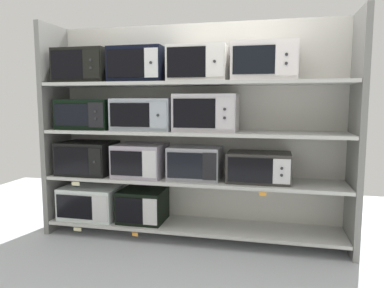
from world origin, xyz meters
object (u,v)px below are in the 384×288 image
object	(u,v)px
microwave_3	(141,160)
microwave_5	(259,167)
microwave_4	(195,163)
microwave_12	(264,62)
microwave_9	(85,66)
microwave_6	(87,114)
microwave_2	(88,158)
microwave_10	(140,65)
microwave_7	(144,114)
microwave_0	(92,202)
microwave_11	(198,64)
microwave_8	(206,113)
microwave_1	(143,205)

from	to	relation	value
microwave_3	microwave_5	world-z (taller)	microwave_3
microwave_4	microwave_12	world-z (taller)	microwave_12
microwave_9	microwave_6	bearing A→B (deg)	3.18
microwave_2	microwave_10	size ratio (longest dim) A/B	1.01
microwave_6	microwave_7	world-z (taller)	microwave_7
microwave_0	microwave_5	bearing A→B (deg)	-0.01
microwave_5	microwave_11	world-z (taller)	microwave_11
microwave_8	microwave_10	distance (m)	0.76
microwave_2	microwave_5	xyz separation A→B (m)	(1.66, -0.00, -0.03)
microwave_3	microwave_11	size ratio (longest dim) A/B	0.89
microwave_2	microwave_3	size ratio (longest dim) A/B	1.11
microwave_2	microwave_4	xyz separation A→B (m)	(1.08, 0.00, -0.01)
microwave_10	microwave_7	bearing A→B (deg)	0.26
microwave_5	microwave_3	bearing A→B (deg)	179.98
microwave_1	microwave_2	size ratio (longest dim) A/B	0.84
microwave_1	microwave_5	bearing A→B (deg)	-0.01
microwave_6	microwave_7	bearing A→B (deg)	-0.01
microwave_0	microwave_2	size ratio (longest dim) A/B	1.10
microwave_3	microwave_5	xyz separation A→B (m)	(1.11, -0.00, -0.02)
microwave_8	microwave_11	size ratio (longest dim) A/B	1.08
microwave_2	microwave_12	xyz separation A→B (m)	(1.69, 0.00, 0.89)
microwave_0	microwave_12	world-z (taller)	microwave_12
microwave_5	microwave_8	xyz separation A→B (m)	(-0.47, 0.00, 0.48)
microwave_8	microwave_1	bearing A→B (deg)	-180.00
microwave_10	microwave_11	world-z (taller)	microwave_10
microwave_4	microwave_8	bearing A→B (deg)	0.03
microwave_12	microwave_2	bearing A→B (deg)	-179.99
microwave_5	microwave_8	size ratio (longest dim) A/B	0.99
microwave_6	microwave_5	bearing A→B (deg)	-0.01
microwave_7	microwave_12	distance (m)	1.19
microwave_0	microwave_12	bearing A→B (deg)	0.00
microwave_0	microwave_10	xyz separation A→B (m)	(0.53, -0.00, 1.33)
microwave_9	microwave_11	world-z (taller)	microwave_9
microwave_7	microwave_9	bearing A→B (deg)	-179.97
microwave_1	microwave_10	bearing A→B (deg)	-179.89
microwave_0	microwave_4	size ratio (longest dim) A/B	1.19
microwave_3	microwave_10	distance (m)	0.89
microwave_0	microwave_4	world-z (taller)	microwave_4
microwave_5	microwave_4	bearing A→B (deg)	179.98
microwave_7	microwave_10	distance (m)	0.45
microwave_2	microwave_8	bearing A→B (deg)	0.01
microwave_4	microwave_12	distance (m)	1.08
microwave_6	microwave_12	bearing A→B (deg)	-0.00
microwave_5	microwave_9	size ratio (longest dim) A/B	1.07
microwave_8	microwave_10	xyz separation A→B (m)	(-0.63, -0.00, 0.43)
microwave_11	microwave_3	bearing A→B (deg)	179.96
microwave_7	microwave_11	distance (m)	0.69
microwave_5	microwave_0	bearing A→B (deg)	179.99
microwave_3	microwave_9	bearing A→B (deg)	-179.96
microwave_1	microwave_4	bearing A→B (deg)	-0.00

